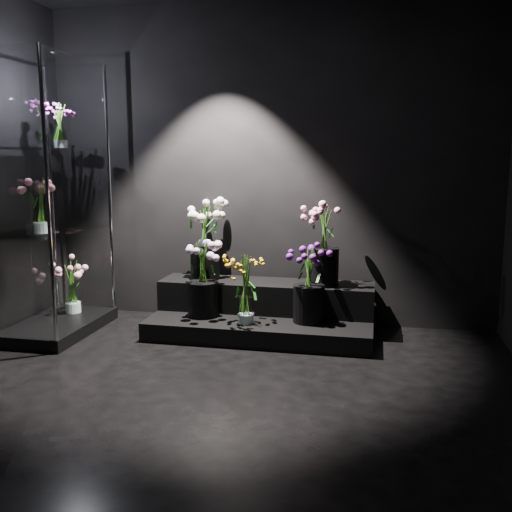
# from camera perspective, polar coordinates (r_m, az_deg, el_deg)

# --- Properties ---
(floor) EXTENTS (4.00, 4.00, 0.00)m
(floor) POSITION_cam_1_polar(r_m,az_deg,el_deg) (3.47, -5.40, -15.31)
(floor) COLOR black
(floor) RESTS_ON ground
(wall_back) EXTENTS (4.00, 0.00, 4.00)m
(wall_back) POSITION_cam_1_polar(r_m,az_deg,el_deg) (5.08, 1.13, 9.02)
(wall_back) COLOR black
(wall_back) RESTS_ON floor
(display_riser) EXTENTS (1.85, 0.82, 0.41)m
(display_riser) POSITION_cam_1_polar(r_m,az_deg,el_deg) (4.89, 0.75, -5.60)
(display_riser) COLOR black
(display_riser) RESTS_ON floor
(display_case) EXTENTS (0.62, 1.03, 2.26)m
(display_case) POSITION_cam_1_polar(r_m,az_deg,el_deg) (4.99, -19.90, 5.33)
(display_case) COLOR black
(display_case) RESTS_ON floor
(bouquet_orange_bells) EXTENTS (0.30, 0.30, 0.55)m
(bouquet_orange_bells) POSITION_cam_1_polar(r_m,az_deg,el_deg) (4.54, -1.04, -3.36)
(bouquet_orange_bells) COLOR white
(bouquet_orange_bells) RESTS_ON display_riser
(bouquet_lilac) EXTENTS (0.45, 0.45, 0.63)m
(bouquet_lilac) POSITION_cam_1_polar(r_m,az_deg,el_deg) (4.77, -5.35, -1.91)
(bouquet_lilac) COLOR black
(bouquet_lilac) RESTS_ON display_riser
(bouquet_purple) EXTENTS (0.31, 0.31, 0.61)m
(bouquet_purple) POSITION_cam_1_polar(r_m,az_deg,el_deg) (4.60, 5.34, -2.74)
(bouquet_purple) COLOR black
(bouquet_purple) RESTS_ON display_riser
(bouquet_cream_roses) EXTENTS (0.49, 0.49, 0.67)m
(bouquet_cream_roses) POSITION_cam_1_polar(r_m,az_deg,el_deg) (5.00, -5.17, 2.17)
(bouquet_cream_roses) COLOR black
(bouquet_cream_roses) RESTS_ON display_riser
(bouquet_pink_roses) EXTENTS (0.39, 0.39, 0.69)m
(bouquet_pink_roses) POSITION_cam_1_polar(r_m,az_deg,el_deg) (4.77, 6.88, 1.68)
(bouquet_pink_roses) COLOR black
(bouquet_pink_roses) RESTS_ON display_riser
(bouquet_case_pink) EXTENTS (0.32, 0.32, 0.43)m
(bouquet_case_pink) POSITION_cam_1_polar(r_m,az_deg,el_deg) (4.80, -20.72, 4.86)
(bouquet_case_pink) COLOR white
(bouquet_case_pink) RESTS_ON display_case
(bouquet_case_magenta) EXTENTS (0.25, 0.25, 0.36)m
(bouquet_case_magenta) POSITION_cam_1_polar(r_m,az_deg,el_deg) (5.07, -19.04, 12.29)
(bouquet_case_magenta) COLOR white
(bouquet_case_magenta) RESTS_ON display_case
(bouquet_case_base_pink) EXTENTS (0.39, 0.39, 0.48)m
(bouquet_case_base_pink) POSITION_cam_1_polar(r_m,az_deg,el_deg) (5.31, -17.94, -2.74)
(bouquet_case_base_pink) COLOR white
(bouquet_case_base_pink) RESTS_ON display_case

